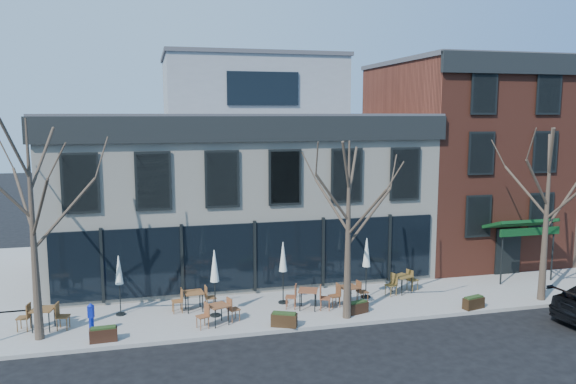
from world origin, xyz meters
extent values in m
plane|color=black|center=(0.00, 0.00, 0.00)|extent=(120.00, 120.00, 0.00)
cube|color=gray|center=(3.25, -2.15, 0.07)|extent=(33.50, 4.70, 0.15)
cube|color=gray|center=(-11.25, 6.00, 0.07)|extent=(4.50, 12.00, 0.15)
cube|color=silver|center=(0.00, 5.00, 4.00)|extent=(18.00, 10.00, 8.00)
cube|color=#47474C|center=(0.00, 5.00, 8.05)|extent=(18.30, 10.30, 0.30)
cube|color=black|center=(0.00, -0.12, 7.55)|extent=(18.30, 0.25, 1.10)
cube|color=black|center=(-9.12, 5.00, 7.55)|extent=(0.25, 10.30, 1.10)
cube|color=black|center=(0.00, -0.06, 1.90)|extent=(17.20, 0.12, 3.00)
cube|color=black|center=(-9.06, 4.00, 1.90)|extent=(0.12, 7.50, 3.00)
cube|color=gray|center=(1.00, 6.00, 9.60)|extent=(9.00, 6.50, 3.00)
cube|color=brown|center=(13.00, 5.00, 5.50)|extent=(8.00, 10.00, 11.00)
cube|color=#47474C|center=(13.00, 5.00, 11.05)|extent=(8.20, 10.20, 0.25)
cube|color=black|center=(13.00, -0.12, 10.60)|extent=(8.20, 0.25, 1.00)
cube|color=#0C3415|center=(13.00, -0.85, 2.90)|extent=(3.20, 1.66, 0.67)
cube|color=black|center=(13.00, -0.05, 1.25)|extent=(1.40, 0.10, 2.50)
cone|color=#382B21|center=(-8.50, -3.20, 4.11)|extent=(0.34, 0.34, 7.92)
cylinder|color=#382B21|center=(-7.43, -3.01, 4.68)|extent=(2.23, 0.50, 2.48)
cylinder|color=#382B21|center=(-8.95, -2.23, 5.14)|extent=(1.03, 2.05, 2.14)
cylinder|color=#382B21|center=(-9.34, -3.51, 5.65)|extent=(1.80, 0.75, 2.21)
cylinder|color=#382B21|center=(-8.05, -4.16, 5.05)|extent=(1.03, 2.04, 2.28)
cone|color=#382B21|center=(3.00, -3.90, 3.67)|extent=(0.34, 0.34, 7.04)
cylinder|color=#382B21|center=(3.95, -3.73, 4.18)|extent=(2.00, 0.46, 2.21)
cylinder|color=#382B21|center=(2.60, -3.04, 4.59)|extent=(0.93, 1.84, 1.91)
cylinder|color=#382B21|center=(2.25, -4.17, 5.04)|extent=(1.61, 0.68, 1.97)
cylinder|color=#382B21|center=(3.40, -4.76, 4.51)|extent=(0.93, 1.83, 2.03)
cone|color=#382B21|center=(12.00, -3.90, 3.89)|extent=(0.34, 0.34, 7.48)
cylinder|color=#382B21|center=(13.01, -3.72, 4.43)|extent=(2.12, 0.48, 2.35)
cylinder|color=#382B21|center=(11.57, -2.99, 4.86)|extent=(0.98, 1.94, 2.03)
cylinder|color=#382B21|center=(11.20, -4.19, 5.35)|extent=(1.71, 0.71, 2.09)
cylinder|color=#382B21|center=(12.42, -4.81, 4.78)|extent=(0.98, 1.94, 2.16)
cylinder|color=#0B1C9A|center=(-6.71, -3.21, 0.47)|extent=(0.18, 0.18, 0.64)
cube|color=#0B1C9A|center=(-6.71, -3.21, 1.01)|extent=(0.24, 0.22, 0.45)
cone|color=#0B1C9A|center=(-6.71, -3.21, 1.28)|extent=(0.24, 0.24, 0.11)
cube|color=brown|center=(-8.50, -2.32, 0.96)|extent=(0.89, 0.89, 0.04)
cylinder|color=black|center=(-8.86, -2.58, 0.55)|extent=(0.04, 0.04, 0.80)
cylinder|color=black|center=(-8.24, -2.68, 0.55)|extent=(0.04, 0.04, 0.80)
cylinder|color=black|center=(-8.76, -1.97, 0.55)|extent=(0.04, 0.04, 0.80)
cylinder|color=black|center=(-8.14, -2.07, 0.55)|extent=(0.04, 0.04, 0.80)
cube|color=brown|center=(-2.84, -1.61, 0.92)|extent=(0.81, 0.81, 0.04)
cylinder|color=black|center=(-3.11, -1.93, 0.53)|extent=(0.04, 0.04, 0.76)
cylinder|color=black|center=(-2.51, -1.87, 0.53)|extent=(0.04, 0.04, 0.76)
cylinder|color=black|center=(-3.16, -1.34, 0.53)|extent=(0.04, 0.04, 0.76)
cylinder|color=black|center=(-2.57, -1.28, 0.53)|extent=(0.04, 0.04, 0.76)
cube|color=brown|center=(-2.06, -3.39, 0.91)|extent=(0.94, 0.94, 0.04)
cylinder|color=black|center=(-2.22, -3.76, 0.52)|extent=(0.04, 0.04, 0.75)
cylinder|color=black|center=(-1.68, -3.56, 0.52)|extent=(0.04, 0.04, 0.75)
cylinder|color=black|center=(-2.43, -3.22, 0.52)|extent=(0.04, 0.04, 0.75)
cylinder|color=black|center=(-1.89, -3.01, 0.52)|extent=(0.04, 0.04, 0.75)
cube|color=brown|center=(1.77, -2.57, 0.95)|extent=(0.99, 0.99, 0.04)
cylinder|color=black|center=(1.37, -2.75, 0.55)|extent=(0.04, 0.04, 0.79)
cylinder|color=black|center=(1.95, -2.97, 0.55)|extent=(0.04, 0.04, 0.79)
cylinder|color=black|center=(1.59, -2.17, 0.55)|extent=(0.04, 0.04, 0.79)
cylinder|color=black|center=(2.17, -2.40, 0.55)|extent=(0.04, 0.04, 0.79)
cube|color=brown|center=(3.59, -2.47, 0.92)|extent=(0.85, 0.85, 0.04)
cylinder|color=black|center=(3.35, -2.81, 0.53)|extent=(0.04, 0.04, 0.76)
cylinder|color=black|center=(3.93, -2.71, 0.53)|extent=(0.04, 0.04, 0.76)
cylinder|color=black|center=(3.25, -2.23, 0.53)|extent=(0.04, 0.04, 0.76)
cylinder|color=black|center=(3.83, -2.13, 0.53)|extent=(0.04, 0.04, 0.76)
cube|color=brown|center=(6.49, -1.56, 0.93)|extent=(0.96, 0.96, 0.04)
cylinder|color=black|center=(6.32, -1.94, 0.53)|extent=(0.04, 0.04, 0.77)
cylinder|color=black|center=(6.87, -1.73, 0.53)|extent=(0.04, 0.04, 0.77)
cylinder|color=black|center=(6.11, -1.39, 0.53)|extent=(0.04, 0.04, 0.77)
cylinder|color=black|center=(6.66, -1.18, 0.53)|extent=(0.04, 0.04, 0.77)
cylinder|color=black|center=(-5.76, -1.39, 0.18)|extent=(0.39, 0.39, 0.05)
cylinder|color=black|center=(-5.76, -1.39, 1.13)|extent=(0.04, 0.04, 1.96)
cone|color=silver|center=(-5.76, -1.39, 2.02)|extent=(0.32, 0.32, 1.16)
cylinder|color=black|center=(-2.07, -2.44, 0.18)|extent=(0.43, 0.43, 0.06)
cylinder|color=black|center=(-2.07, -2.44, 1.24)|extent=(0.05, 0.05, 2.17)
cone|color=silver|center=(-2.07, -2.44, 2.22)|extent=(0.36, 0.36, 1.28)
cylinder|color=black|center=(0.94, -1.60, 0.18)|extent=(0.43, 0.43, 0.06)
cylinder|color=black|center=(0.94, -1.60, 1.22)|extent=(0.05, 0.05, 2.14)
cone|color=beige|center=(0.94, -1.60, 2.19)|extent=(0.35, 0.35, 1.26)
cylinder|color=black|center=(4.66, -1.77, 0.18)|extent=(0.43, 0.43, 0.06)
cylinder|color=black|center=(4.66, -1.77, 1.22)|extent=(0.05, 0.05, 2.14)
cone|color=silver|center=(4.66, -1.77, 2.20)|extent=(0.35, 0.35, 1.27)
cube|color=black|center=(-6.24, -4.00, 0.39)|extent=(0.97, 0.43, 0.48)
cube|color=#1E3314|center=(-6.24, -4.00, 0.65)|extent=(0.87, 0.35, 0.08)
cube|color=#322010|center=(0.35, -4.20, 0.40)|extent=(1.06, 0.75, 0.49)
cube|color=#1E3314|center=(0.35, -4.20, 0.66)|extent=(0.94, 0.64, 0.08)
cube|color=black|center=(3.59, -3.54, 0.37)|extent=(0.95, 0.59, 0.44)
cube|color=#1E3314|center=(3.59, -3.54, 0.61)|extent=(0.84, 0.50, 0.07)
cube|color=black|center=(8.48, -4.20, 0.38)|extent=(1.00, 0.59, 0.47)
cube|color=#1E3314|center=(8.48, -4.20, 0.63)|extent=(0.89, 0.50, 0.07)
camera|label=1|loc=(-4.50, -24.12, 8.23)|focal=35.00mm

